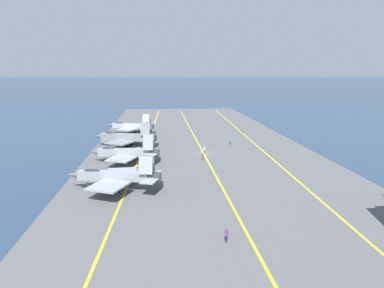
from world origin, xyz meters
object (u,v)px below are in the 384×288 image
Objects in this scene: parked_jet_fourth at (131,126)px; crew_red_vest at (202,156)px; parked_jet_third at (126,137)px; crew_blue_vest at (230,143)px; crew_green_vest at (242,130)px; crew_white_vest at (204,150)px; parked_jet_nearest at (116,176)px; crew_purple_vest at (226,234)px; parked_jet_second at (126,152)px.

parked_jet_fourth is 39.18m from crew_red_vest.
parked_jet_third is 24.64m from crew_red_vest.
parked_jet_third is 27.91m from crew_blue_vest.
crew_white_vest is (-26.92, 15.95, -0.06)m from crew_green_vest.
parked_jet_third is at bearing 2.59° from parked_jet_nearest.
parked_jet_nearest reaches higher than crew_purple_vest.
parked_jet_fourth is at bearing 52.53° from crew_blue_vest.
parked_jet_fourth reaches higher than crew_purple_vest.
crew_red_vest is at bearing 145.55° from crew_blue_vest.
crew_blue_vest is (31.50, -26.18, -1.52)m from parked_jet_nearest.
parked_jet_fourth is at bearing 12.88° from crew_purple_vest.
parked_jet_fourth is at bearing -0.34° from parked_jet_third.
crew_green_vest is at bearing -22.10° from crew_blue_vest.
parked_jet_fourth is (52.67, 1.44, 0.16)m from parked_jet_nearest.
crew_white_vest is (6.40, -18.22, -1.30)m from parked_jet_second.
parked_jet_second is 17.04m from crew_red_vest.
parked_jet_third reaches higher than crew_blue_vest.
parked_jet_fourth is (34.74, 1.48, 0.35)m from parked_jet_second.
crew_purple_vest reaches higher than crew_blue_vest.
parked_jet_third is 56.42m from crew_purple_vest.
crew_red_vest is (-34.52, -18.47, -1.64)m from parked_jet_fourth.
parked_jet_nearest reaches higher than crew_blue_vest.
crew_green_vest is (17.00, -35.76, -1.50)m from parked_jet_third.
crew_green_vest reaches higher than crew_blue_vest.
parked_jet_fourth is 8.92× the size of crew_red_vest.
crew_purple_vest is at bearing -167.12° from parked_jet_fourth.
parked_jet_second is 9.42× the size of crew_blue_vest.
crew_white_vest is (24.33, -18.26, -1.49)m from parked_jet_nearest.
parked_jet_third is at bearing 49.07° from crew_red_vest.
parked_jet_nearest is 9.85× the size of crew_blue_vest.
parked_jet_nearest is 1.04× the size of parked_jet_second.
parked_jet_third is (16.32, 1.59, 0.25)m from parked_jet_second.
parked_jet_third is 39.62m from crew_green_vest.
crew_green_vest is 31.29m from crew_white_vest.
crew_white_vest is at bearing -70.65° from parked_jet_second.
parked_jet_second is at bearing 109.35° from crew_white_vest.
crew_red_vest reaches higher than crew_blue_vest.
parked_jet_fourth is at bearing 87.73° from crew_green_vest.
parked_jet_fourth is 9.06× the size of crew_white_vest.
crew_white_vest is at bearing -36.88° from parked_jet_nearest.
crew_blue_vest is at bearing 157.90° from crew_green_vest.
parked_jet_nearest is 9.35× the size of crew_red_vest.
crew_red_vest is (18.15, -17.03, -1.47)m from parked_jet_nearest.
crew_blue_vest is 0.92× the size of crew_purple_vest.
parked_jet_third reaches higher than crew_purple_vest.
parked_jet_fourth is 8.52× the size of crew_green_vest.
crew_white_vest is at bearing -145.20° from parked_jet_fourth.
parked_jet_fourth reaches higher than crew_red_vest.
parked_jet_second is 34.77m from parked_jet_fourth.
parked_jet_second reaches higher than crew_white_vest.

